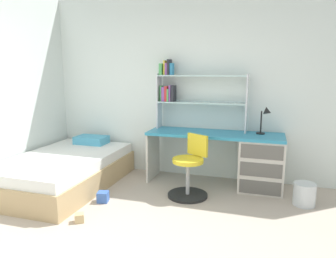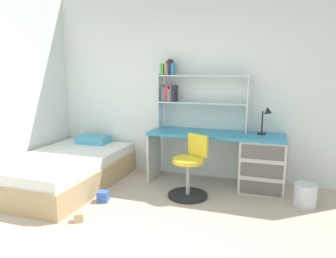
# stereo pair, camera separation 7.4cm
# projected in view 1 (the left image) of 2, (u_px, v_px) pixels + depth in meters

# --- Properties ---
(room_shell) EXTENTS (5.53, 6.11, 2.76)m
(room_shell) POSITION_uv_depth(u_px,v_px,m) (71.00, 90.00, 3.76)
(room_shell) COLOR silver
(room_shell) RESTS_ON ground_plane
(desk) EXTENTS (1.88, 0.58, 0.75)m
(desk) POSITION_uv_depth(u_px,v_px,m) (249.00, 159.00, 4.28)
(desk) COLOR teal
(desk) RESTS_ON ground_plane
(bookshelf_hutch) EXTENTS (1.31, 0.22, 1.02)m
(bookshelf_hutch) POSITION_uv_depth(u_px,v_px,m) (188.00, 90.00, 4.54)
(bookshelf_hutch) COLOR silver
(bookshelf_hutch) RESTS_ON desk
(desk_lamp) EXTENTS (0.20, 0.17, 0.38)m
(desk_lamp) POSITION_uv_depth(u_px,v_px,m) (266.00, 116.00, 4.19)
(desk_lamp) COLOR black
(desk_lamp) RESTS_ON desk
(swivel_chair) EXTENTS (0.52, 0.52, 0.80)m
(swivel_chair) POSITION_uv_depth(u_px,v_px,m) (189.00, 172.00, 4.02)
(swivel_chair) COLOR black
(swivel_chair) RESTS_ON ground_plane
(bed_platform) EXTENTS (1.27, 2.00, 0.57)m
(bed_platform) POSITION_uv_depth(u_px,v_px,m) (65.00, 170.00, 4.40)
(bed_platform) COLOR tan
(bed_platform) RESTS_ON ground_plane
(waste_bin) EXTENTS (0.26, 0.26, 0.27)m
(waste_bin) POSITION_uv_depth(u_px,v_px,m) (304.00, 194.00, 3.76)
(waste_bin) COLOR silver
(waste_bin) RESTS_ON ground_plane
(toy_block_natural_0) EXTENTS (0.13, 0.13, 0.09)m
(toy_block_natural_0) POSITION_uv_depth(u_px,v_px,m) (79.00, 218.00, 3.35)
(toy_block_natural_0) COLOR tan
(toy_block_natural_0) RESTS_ON ground_plane
(toy_block_blue_2) EXTENTS (0.16, 0.16, 0.13)m
(toy_block_blue_2) POSITION_uv_depth(u_px,v_px,m) (103.00, 197.00, 3.87)
(toy_block_blue_2) COLOR #3860B7
(toy_block_blue_2) RESTS_ON ground_plane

